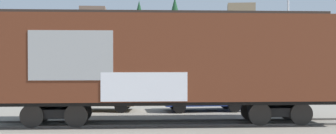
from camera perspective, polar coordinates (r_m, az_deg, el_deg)
The scene contains 7 objects.
ground_plane at distance 18.10m, azimuth -1.14°, elevation -7.46°, with size 260.00×260.00×0.00m, color slate.
track at distance 18.28m, azimuth 5.67°, elevation -7.26°, with size 59.99×5.60×0.08m.
freight_car at distance 17.89m, azimuth 0.02°, elevation 0.97°, with size 14.40×3.83×4.67m.
flagpole at distance 28.48m, azimuth 15.23°, elevation 7.23°, with size 1.23×0.40×9.71m.
hillside at distance 95.73m, azimuth -0.19°, elevation 2.63°, with size 117.98×39.43×15.24m.
parked_car_tan at distance 22.84m, azimuth -9.34°, elevation -3.65°, with size 4.07×2.01×1.66m.
parked_car_blue at distance 22.54m, azimuth 4.55°, elevation -3.63°, with size 4.34×2.37×1.67m.
Camera 1 is at (0.37, -17.89, 2.69)m, focal length 46.48 mm.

